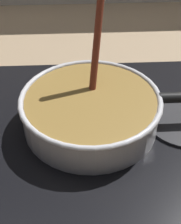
% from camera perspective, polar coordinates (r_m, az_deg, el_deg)
% --- Properties ---
extents(ground, '(2.40, 1.60, 0.04)m').
position_cam_1_polar(ground, '(0.66, -12.63, -10.63)').
color(ground, '#9E8466').
extents(hob_plate, '(0.56, 0.48, 0.01)m').
position_cam_1_polar(hob_plate, '(0.70, 0.00, -2.50)').
color(hob_plate, black).
rests_on(hob_plate, ground).
extents(burner_ring, '(0.20, 0.20, 0.01)m').
position_cam_1_polar(burner_ring, '(0.69, 0.00, -1.89)').
color(burner_ring, '#592D0C').
rests_on(burner_ring, hob_plate).
extents(cooking_pan, '(0.45, 0.28, 0.30)m').
position_cam_1_polar(cooking_pan, '(0.67, 0.15, 0.38)').
color(cooking_pan, silver).
rests_on(cooking_pan, hob_plate).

